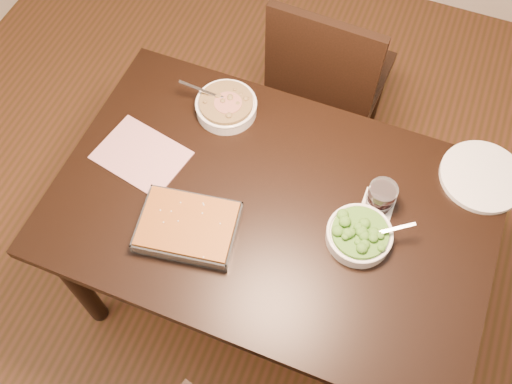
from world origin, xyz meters
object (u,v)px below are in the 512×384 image
at_px(table, 272,219).
at_px(chair_far, 327,78).
at_px(dinner_plate, 482,177).
at_px(broccoli_bowl, 359,235).
at_px(wine_tumbler, 381,196).
at_px(stew_bowl, 226,106).
at_px(baking_dish, 188,227).

height_order(table, chair_far, chair_far).
bearing_deg(table, chair_far, 93.16).
distance_m(dinner_plate, chair_far, 0.79).
relative_size(broccoli_bowl, wine_tumbler, 2.19).
height_order(stew_bowl, broccoli_bowl, stew_bowl).
height_order(broccoli_bowl, chair_far, chair_far).
distance_m(stew_bowl, broccoli_bowl, 0.65).
xyz_separation_m(broccoli_bowl, wine_tumbler, (0.03, 0.14, 0.03)).
bearing_deg(chair_far, baking_dish, 82.37).
distance_m(wine_tumbler, chair_far, 0.77).
relative_size(broccoli_bowl, baking_dish, 0.66).
bearing_deg(wine_tumbler, stew_bowl, 164.50).
bearing_deg(wine_tumbler, baking_dish, -149.64).
bearing_deg(baking_dish, dinner_plate, 23.66).
relative_size(broccoli_bowl, chair_far, 0.23).
relative_size(table, stew_bowl, 5.85).
xyz_separation_m(broccoli_bowl, dinner_plate, (0.31, 0.36, -0.02)).
bearing_deg(baking_dish, stew_bowl, 89.49).
bearing_deg(wine_tumbler, table, -157.57).
distance_m(table, baking_dish, 0.30).
xyz_separation_m(stew_bowl, dinner_plate, (0.88, 0.06, -0.02)).
bearing_deg(stew_bowl, chair_far, 62.38).
xyz_separation_m(baking_dish, dinner_plate, (0.81, 0.53, -0.02)).
xyz_separation_m(table, baking_dish, (-0.21, -0.18, 0.12)).
height_order(dinner_plate, chair_far, chair_far).
bearing_deg(broccoli_bowl, stew_bowl, 151.99).
bearing_deg(wine_tumbler, dinner_plate, 37.53).
bearing_deg(stew_bowl, table, -45.98).
relative_size(dinner_plate, chair_far, 0.29).
distance_m(wine_tumbler, dinner_plate, 0.37).
xyz_separation_m(stew_bowl, broccoli_bowl, (0.57, -0.30, -0.00)).
relative_size(baking_dish, wine_tumbler, 3.34).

